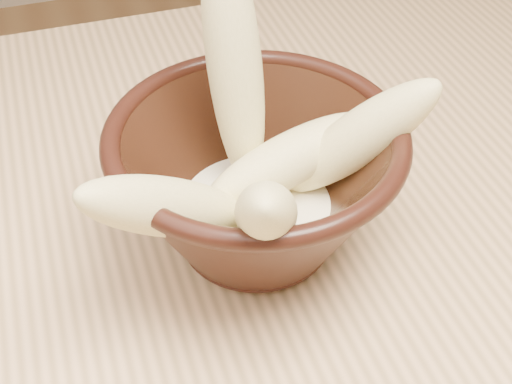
% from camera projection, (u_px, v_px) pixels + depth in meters
% --- Properties ---
extents(table, '(1.20, 0.80, 0.75)m').
position_uv_depth(table, '(439.00, 241.00, 0.70)').
color(table, '#E0AF7B').
rests_on(table, ground).
extents(bowl, '(0.22, 0.22, 0.12)m').
position_uv_depth(bowl, '(256.00, 182.00, 0.54)').
color(bowl, black).
rests_on(bowl, table).
extents(milk_puddle, '(0.13, 0.13, 0.02)m').
position_uv_depth(milk_puddle, '(256.00, 210.00, 0.56)').
color(milk_puddle, '#FCEFCA').
rests_on(milk_puddle, bowl).
extents(banana_upright, '(0.06, 0.09, 0.21)m').
position_uv_depth(banana_upright, '(234.00, 63.00, 0.53)').
color(banana_upright, '#D3C77D').
rests_on(banana_upright, bowl).
extents(banana_left, '(0.16, 0.10, 0.14)m').
position_uv_depth(banana_left, '(172.00, 208.00, 0.48)').
color(banana_left, '#D3C77D').
rests_on(banana_left, bowl).
extents(banana_right, '(0.14, 0.10, 0.14)m').
position_uv_depth(banana_right, '(357.00, 139.00, 0.53)').
color(banana_right, '#D3C77D').
rests_on(banana_right, bowl).
extents(banana_across, '(0.16, 0.07, 0.07)m').
position_uv_depth(banana_across, '(288.00, 160.00, 0.55)').
color(banana_across, '#D3C77D').
rests_on(banana_across, bowl).
extents(banana_front, '(0.09, 0.15, 0.15)m').
position_uv_depth(banana_front, '(266.00, 214.00, 0.47)').
color(banana_front, '#D3C77D').
rests_on(banana_front, bowl).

